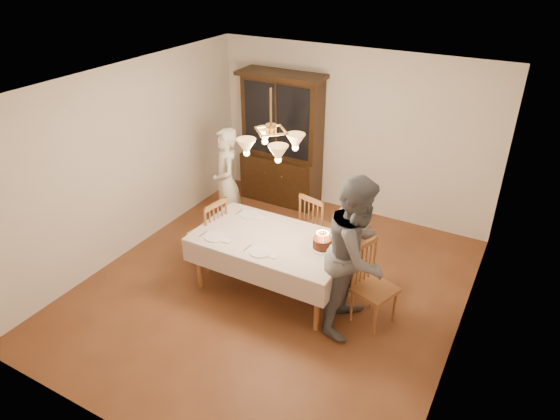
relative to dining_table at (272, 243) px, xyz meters
The scene contains 14 objects.
ground 0.68m from the dining_table, ahead, with size 5.00×5.00×0.00m, color brown.
room_shell 0.90m from the dining_table, ahead, with size 5.00×5.00×5.00m.
dining_table is the anchor object (origin of this frame).
china_hutch 2.54m from the dining_table, 116.11° to the left, with size 1.38×0.54×2.16m.
chair_far_side 0.98m from the dining_table, 77.86° to the left, with size 0.53×0.51×1.00m.
chair_left_end 1.06m from the dining_table, behind, with size 0.49×0.50×1.00m.
chair_right_end 1.34m from the dining_table, ahead, with size 0.54×0.55×1.00m.
elderly_woman 1.60m from the dining_table, 144.38° to the left, with size 0.60×0.39×1.64m, color white.
adult_in_grey 1.15m from the dining_table, ahead, with size 0.91×0.71×1.86m, color slate.
birthday_cake 0.65m from the dining_table, ahead, with size 0.30×0.30×0.22m.
place_setting_near_left 0.69m from the dining_table, 151.73° to the right, with size 0.40×0.26×0.02m.
place_setting_near_right 0.35m from the dining_table, 82.26° to the right, with size 0.41×0.26×0.02m.
place_setting_far_left 0.64m from the dining_table, 146.35° to the left, with size 0.39×0.25×0.02m.
chandelier 1.29m from the dining_table, 155.46° to the right, with size 0.62×0.62×0.73m.
Camera 1 is at (2.57, -4.46, 3.97)m, focal length 32.00 mm.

